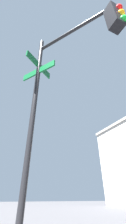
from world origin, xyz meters
name	(u,v)px	position (x,y,z in m)	size (l,w,h in m)	color
traffic_signal_near	(71,61)	(-5.80, -6.50, 3.78)	(2.51, 1.81, 5.36)	black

